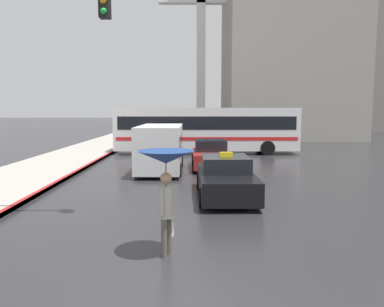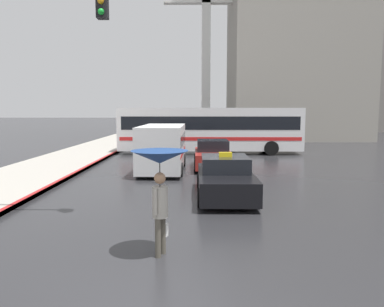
# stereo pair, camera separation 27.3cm
# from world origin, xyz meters

# --- Properties ---
(taxi) EXTENTS (1.91, 4.30, 1.56)m
(taxi) POSITION_xyz_m (1.63, 7.46, 0.65)
(taxi) COLOR black
(taxi) RESTS_ON ground_plane
(sedan_red) EXTENTS (1.91, 4.17, 1.44)m
(sedan_red) POSITION_xyz_m (1.51, 14.03, 0.66)
(sedan_red) COLOR maroon
(sedan_red) RESTS_ON ground_plane
(ambulance_van) EXTENTS (2.14, 5.39, 2.24)m
(ambulance_van) POSITION_xyz_m (-0.99, 13.12, 1.25)
(ambulance_van) COLOR silver
(ambulance_van) RESTS_ON ground_plane
(city_bus) EXTENTS (12.44, 2.73, 3.14)m
(city_bus) POSITION_xyz_m (1.61, 20.73, 1.75)
(city_bus) COLOR silver
(city_bus) RESTS_ON ground_plane
(pedestrian_with_umbrella) EXTENTS (1.15, 1.15, 2.17)m
(pedestrian_with_umbrella) POSITION_xyz_m (-0.10, 2.24, 1.78)
(pedestrian_with_umbrella) COLOR #4C473D
(pedestrian_with_umbrella) RESTS_ON ground_plane
(traffic_light) EXTENTS (3.89, 0.38, 6.41)m
(traffic_light) POSITION_xyz_m (-4.02, 4.76, 4.44)
(traffic_light) COLOR black
(traffic_light) RESTS_ON ground_plane
(building_tower_far) EXTENTS (15.16, 12.64, 32.76)m
(building_tower_far) POSITION_xyz_m (22.35, 52.56, 16.38)
(building_tower_far) COLOR gray
(building_tower_far) RESTS_ON ground_plane
(monument_cross) EXTENTS (8.80, 0.90, 19.99)m
(monument_cross) POSITION_xyz_m (1.74, 34.99, 11.34)
(monument_cross) COLOR white
(monument_cross) RESTS_ON ground_plane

